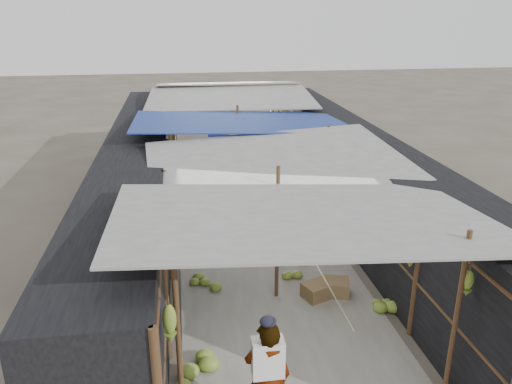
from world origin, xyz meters
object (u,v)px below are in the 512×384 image
vendor_elderly (268,376)px  vendor_seated (289,167)px  crate_near (335,287)px  black_basin (266,180)px  shopper_blue (222,175)px

vendor_elderly → vendor_seated: 10.05m
crate_near → vendor_elderly: 3.56m
crate_near → vendor_elderly: (-1.84, -2.98, 0.64)m
black_basin → vendor_elderly: 9.94m
vendor_seated → vendor_elderly: bearing=-35.3°
crate_near → vendor_seated: size_ratio=0.57×
black_basin → vendor_elderly: vendor_elderly is taller
vendor_elderly → vendor_seated: size_ratio=1.75×
black_basin → vendor_seated: size_ratio=0.60×
black_basin → shopper_blue: 2.54m
black_basin → vendor_seated: bearing=-2.2°
vendor_elderly → shopper_blue: shopper_blue is taller
vendor_elderly → vendor_seated: (2.42, 9.75, -0.34)m
shopper_blue → vendor_elderly: bearing=-109.5°
vendor_elderly → shopper_blue: bearing=-81.4°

